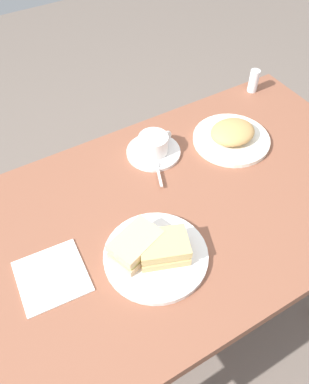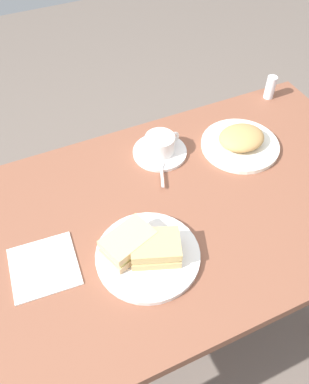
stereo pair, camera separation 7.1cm
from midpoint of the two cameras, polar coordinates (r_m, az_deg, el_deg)
name	(u,v)px [view 1 (the left image)]	position (r m, az deg, el deg)	size (l,w,h in m)	color
ground_plane	(156,333)	(1.68, -1.04, -19.46)	(6.00, 6.00, 0.00)	#6C5F56
dining_table	(157,237)	(1.09, -1.52, -6.49)	(1.35, 0.69, 0.76)	brown
sandwich_plate	(156,256)	(0.94, -1.99, -9.11)	(0.24, 0.24, 0.01)	white
sandwich_front	(164,248)	(0.92, -0.94, -8.03)	(0.13, 0.12, 0.05)	tan
sandwich_back	(136,245)	(0.92, -4.90, -7.61)	(0.13, 0.11, 0.05)	#DAB081
coffee_saucer	(153,152)	(1.17, -1.88, 5.64)	(0.16, 0.16, 0.01)	white
coffee_cup	(154,143)	(1.15, -1.86, 6.88)	(0.11, 0.08, 0.05)	white
spoon	(158,169)	(1.11, -1.37, 3.22)	(0.05, 0.10, 0.01)	silver
side_plate	(231,139)	(1.22, 9.19, 7.32)	(0.23, 0.23, 0.01)	white
side_food_pile	(233,132)	(1.20, 9.36, 8.35)	(0.14, 0.11, 0.04)	tan
napkin	(52,276)	(0.96, -16.45, -11.50)	(0.15, 0.15, 0.00)	white
salt_shaker	(254,81)	(1.42, 12.47, 15.10)	(0.03, 0.03, 0.08)	silver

